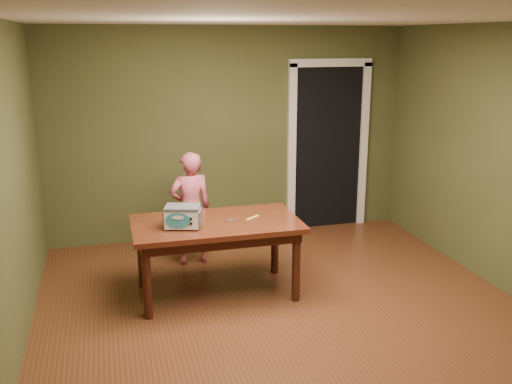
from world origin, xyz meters
TOP-DOWN VIEW (x-y plane):
  - floor at (0.00, 0.00)m, footprint 5.00×5.00m
  - room_shell at (0.00, 0.00)m, footprint 4.52×5.02m
  - doorway at (1.30, 2.78)m, footprint 1.10×0.66m
  - dining_table at (-0.53, 0.77)m, footprint 1.60×0.90m
  - toy_oven at (-0.86, 0.67)m, footprint 0.38×0.30m
  - baking_pan at (-0.40, 0.72)m, footprint 0.10×0.10m
  - spatula at (-0.16, 0.78)m, footprint 0.16×0.13m
  - child at (-0.64, 1.64)m, footprint 0.49×0.35m

SIDE VIEW (x-z plane):
  - floor at x=0.00m, z-range 0.00..0.00m
  - child at x=-0.64m, z-range 0.00..1.27m
  - dining_table at x=-0.53m, z-range 0.28..1.03m
  - spatula at x=-0.16m, z-range 0.75..0.76m
  - baking_pan at x=-0.40m, z-range 0.75..0.77m
  - toy_oven at x=-0.86m, z-range 0.76..0.97m
  - doorway at x=1.30m, z-range -0.07..2.18m
  - room_shell at x=0.00m, z-range 0.40..3.01m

